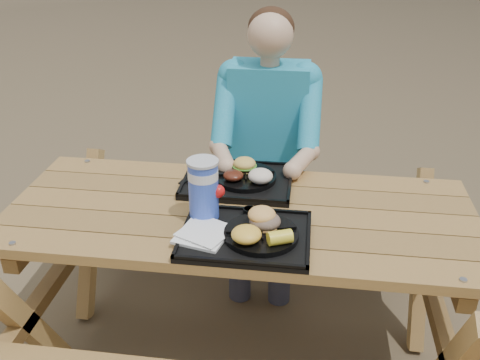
# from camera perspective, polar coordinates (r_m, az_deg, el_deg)

# --- Properties ---
(ground) EXTENTS (60.00, 60.00, 0.00)m
(ground) POSITION_cam_1_polar(r_m,az_deg,el_deg) (2.52, 0.00, -18.05)
(ground) COLOR #999999
(ground) RESTS_ON ground
(picnic_table) EXTENTS (1.80, 1.49, 0.75)m
(picnic_table) POSITION_cam_1_polar(r_m,az_deg,el_deg) (2.27, 0.00, -11.40)
(picnic_table) COLOR #999999
(picnic_table) RESTS_ON ground
(tray_near) EXTENTS (0.45, 0.35, 0.02)m
(tray_near) POSITION_cam_1_polar(r_m,az_deg,el_deg) (1.88, 0.60, -6.08)
(tray_near) COLOR black
(tray_near) RESTS_ON picnic_table
(tray_far) EXTENTS (0.45, 0.35, 0.02)m
(tray_far) POSITION_cam_1_polar(r_m,az_deg,el_deg) (2.24, -0.23, -0.18)
(tray_far) COLOR black
(tray_far) RESTS_ON picnic_table
(plate_near) EXTENTS (0.26, 0.26, 0.02)m
(plate_near) POSITION_cam_1_polar(r_m,az_deg,el_deg) (1.86, 2.28, -5.78)
(plate_near) COLOR black
(plate_near) RESTS_ON tray_near
(plate_far) EXTENTS (0.26, 0.26, 0.02)m
(plate_far) POSITION_cam_1_polar(r_m,az_deg,el_deg) (2.24, 0.56, 0.34)
(plate_far) COLOR black
(plate_far) RESTS_ON tray_far
(napkin_stack) EXTENTS (0.20, 0.20, 0.02)m
(napkin_stack) POSITION_cam_1_polar(r_m,az_deg,el_deg) (1.86, -4.01, -5.75)
(napkin_stack) COLOR white
(napkin_stack) RESTS_ON tray_near
(soda_cup) EXTENTS (0.11, 0.11, 0.22)m
(soda_cup) POSITION_cam_1_polar(r_m,az_deg,el_deg) (1.93, -3.91, -1.11)
(soda_cup) COLOR blue
(soda_cup) RESTS_ON tray_near
(condiment_bbq) EXTENTS (0.05, 0.05, 0.03)m
(condiment_bbq) POSITION_cam_1_polar(r_m,az_deg,el_deg) (1.98, 1.00, -3.40)
(condiment_bbq) COLOR black
(condiment_bbq) RESTS_ON tray_near
(condiment_mustard) EXTENTS (0.05, 0.05, 0.03)m
(condiment_mustard) POSITION_cam_1_polar(r_m,az_deg,el_deg) (1.96, 2.94, -3.66)
(condiment_mustard) COLOR yellow
(condiment_mustard) RESTS_ON tray_near
(sandwich) EXTENTS (0.10, 0.10, 0.11)m
(sandwich) POSITION_cam_1_polar(r_m,az_deg,el_deg) (1.86, 2.69, -3.56)
(sandwich) COLOR #F4AD56
(sandwich) RESTS_ON plate_near
(mac_cheese) EXTENTS (0.10, 0.10, 0.05)m
(mac_cheese) POSITION_cam_1_polar(r_m,az_deg,el_deg) (1.79, 0.69, -5.82)
(mac_cheese) COLOR yellow
(mac_cheese) RESTS_ON plate_near
(corn_cob) EXTENTS (0.11, 0.11, 0.05)m
(corn_cob) POSITION_cam_1_polar(r_m,az_deg,el_deg) (1.78, 4.28, -6.12)
(corn_cob) COLOR yellow
(corn_cob) RESTS_ON plate_near
(cutlery_far) EXTENTS (0.05, 0.17, 0.01)m
(cutlery_far) POSITION_cam_1_polar(r_m,az_deg,el_deg) (2.28, -4.62, 0.55)
(cutlery_far) COLOR black
(cutlery_far) RESTS_ON tray_far
(burger) EXTENTS (0.10, 0.10, 0.09)m
(burger) POSITION_cam_1_polar(r_m,az_deg,el_deg) (2.25, 0.49, 2.05)
(burger) COLOR #DFB54F
(burger) RESTS_ON plate_far
(baked_beans) EXTENTS (0.08, 0.08, 0.04)m
(baked_beans) POSITION_cam_1_polar(r_m,az_deg,el_deg) (2.18, -0.72, 0.49)
(baked_beans) COLOR #4D1C0F
(baked_beans) RESTS_ON plate_far
(potato_salad) EXTENTS (0.10, 0.10, 0.06)m
(potato_salad) POSITION_cam_1_polar(r_m,az_deg,el_deg) (2.16, 2.20, 0.44)
(potato_salad) COLOR #EFDFCA
(potato_salad) RESTS_ON plate_far
(diner) EXTENTS (0.48, 0.84, 1.28)m
(diner) POSITION_cam_1_polar(r_m,az_deg,el_deg) (2.72, 2.93, 2.15)
(diner) COLOR #19B19F
(diner) RESTS_ON ground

